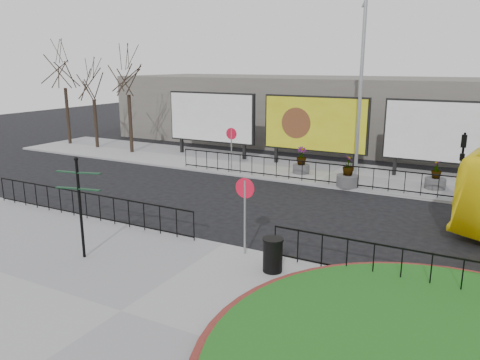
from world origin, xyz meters
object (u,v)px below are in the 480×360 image
Objects in this scene: planter_a at (301,163)px; planter_b at (348,176)px; lamp_post at (361,88)px; litter_bin at (273,255)px; fingerpost_sign at (79,198)px; planter_c at (436,179)px; billboard_mid at (315,124)px.

planter_a is 3.44m from planter_b.
litter_bin is (0.82, -12.18, -4.20)m from lamp_post.
fingerpost_sign is at bearing -161.67° from litter_bin.
litter_bin is at bearing 8.42° from fingerpost_sign.
litter_bin is 10.61m from planter_b.
litter_bin is 0.73× the size of planter_c.
billboard_mid reaches higher than planter_b.
billboard_mid is at bearing 130.40° from planter_b.
lamp_post is 5.74m from planter_c.
billboard_mid reaches higher than planter_a.
fingerpost_sign is at bearing -111.19° from planter_b.
litter_bin is at bearing -85.76° from planter_b.
planter_a is (1.78, 14.04, -1.37)m from fingerpost_sign.
litter_bin is 0.69× the size of planter_a.
planter_a is at bearing 152.24° from planter_b.
billboard_mid is 5.08m from planter_b.
fingerpost_sign is (-1.78, -16.01, -0.55)m from billboard_mid.
lamp_post is at bearing 93.84° from litter_bin.
lamp_post is 6.63× the size of planter_c.
lamp_post reaches higher than planter_b.
lamp_post is 5.97× the size of planter_b.
lamp_post is (3.01, -1.97, 2.23)m from billboard_mid.
lamp_post is at bearing 61.25° from fingerpost_sign.
fingerpost_sign reaches higher than planter_a.
planter_c is (6.88, -1.97, -2.01)m from billboard_mid.
billboard_mid is 16.12m from fingerpost_sign.
planter_b is (3.04, -1.60, -0.03)m from planter_a.
planter_a reaches higher than planter_c.
lamp_post reaches higher than billboard_mid.
planter_b is (3.04, -3.57, -1.95)m from billboard_mid.
planter_a is 6.88m from planter_c.
lamp_post is at bearing -33.25° from billboard_mid.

